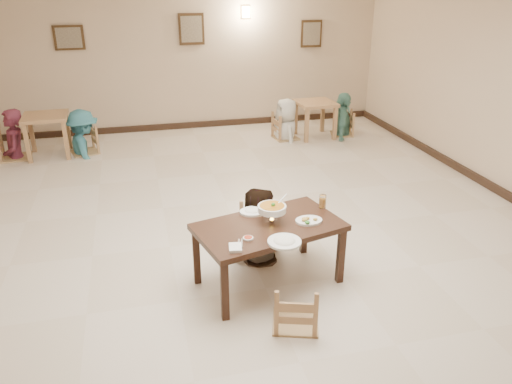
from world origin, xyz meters
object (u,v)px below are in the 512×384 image
object	(u,v)px
bg_chair_ll	(11,130)
bg_diner_c	(287,99)
chair_near	(297,283)
bg_table_right	(316,108)
bg_diner_d	(344,93)
bg_chair_lr	(82,128)
drink_glass	(323,202)
curry_warmer	(272,209)
bg_chair_rr	(343,113)
chair_far	(256,212)
bg_table_left	(46,123)
bg_chair_rl	(286,115)
bg_diner_b	(79,110)
main_table	(269,232)
bg_diner_a	(7,110)
main_diner	(255,189)

from	to	relation	value
bg_chair_ll	bg_diner_c	distance (m)	4.97
chair_near	bg_table_right	xyz separation A→B (m)	(2.19, 5.47, 0.13)
bg_diner_c	bg_diner_d	distance (m)	1.18
bg_chair_lr	bg_diner_d	bearing A→B (deg)	72.91
drink_glass	chair_near	bearing A→B (deg)	-121.79
curry_warmer	bg_chair_lr	distance (m)	5.26
bg_diner_c	bg_chair_rr	bearing A→B (deg)	86.32
bg_diner_c	bg_diner_d	world-z (taller)	bg_diner_d
curry_warmer	bg_chair_ll	world-z (taller)	bg_chair_ll
chair_far	bg_diner_d	world-z (taller)	bg_diner_d
bg_table_left	bg_chair_lr	size ratio (longest dim) A/B	0.81
curry_warmer	bg_chair_rl	xyz separation A→B (m)	(1.62, 4.73, -0.35)
chair_near	bg_diner_b	world-z (taller)	bg_diner_b
bg_chair_ll	bg_chair_rr	bearing A→B (deg)	-96.54
curry_warmer	bg_chair_rr	size ratio (longest dim) A/B	0.35
chair_near	curry_warmer	bearing A→B (deg)	-70.38
main_table	chair_near	bearing A→B (deg)	-99.33
curry_warmer	bg_table_right	xyz separation A→B (m)	(2.21, 4.70, -0.25)
bg_table_left	bg_diner_a	xyz separation A→B (m)	(-0.58, 0.00, 0.27)
drink_glass	bg_diner_c	xyz separation A→B (m)	(1.00, 4.52, 0.05)
drink_glass	bg_chair_lr	xyz separation A→B (m)	(-2.81, 4.57, -0.27)
curry_warmer	drink_glass	xyz separation A→B (m)	(0.62, 0.20, -0.08)
main_table	bg_diner_d	distance (m)	5.54
main_diner	bg_diner_d	xyz separation A→B (m)	(2.84, 4.18, 0.02)
main_table	drink_glass	bearing A→B (deg)	6.27
bg_chair_rr	chair_far	bearing A→B (deg)	-19.10
bg_chair_rl	curry_warmer	bearing A→B (deg)	154.08
main_diner	bg_table_left	bearing A→B (deg)	-45.00
bg_chair_lr	bg_chair_rr	bearing A→B (deg)	72.91
chair_far	bg_chair_ll	size ratio (longest dim) A/B	0.93
bg_chair_ll	bg_diner_b	world-z (taller)	bg_diner_b
bg_chair_lr	bg_chair_rl	xyz separation A→B (m)	(3.81, -0.05, 0.01)
bg_chair_lr	chair_far	bearing A→B (deg)	11.66
bg_table_left	bg_diner_c	distance (m)	4.39
bg_chair_rr	bg_diner_b	size ratio (longest dim) A/B	0.57
bg_table_right	bg_chair_ll	bearing A→B (deg)	179.24
chair_near	bg_chair_rl	bearing A→B (deg)	-88.12
bg_chair_rl	bg_table_left	bearing A→B (deg)	82.39
bg_chair_lr	bg_table_right	bearing A→B (deg)	72.74
bg_diner_b	chair_near	bearing A→B (deg)	-176.53
bg_chair_rr	bg_chair_lr	bearing A→B (deg)	-75.25
main_table	chair_near	world-z (taller)	chair_near
bg_diner_a	bg_diner_c	distance (m)	4.96
curry_warmer	bg_diner_c	world-z (taller)	bg_diner_c
bg_chair_rl	bg_diner_a	bearing A→B (deg)	82.44
curry_warmer	drink_glass	bearing A→B (deg)	18.00
bg_chair_rl	drink_glass	bearing A→B (deg)	160.57
bg_table_right	bg_diner_d	bearing A→B (deg)	0.44
chair_near	curry_warmer	world-z (taller)	curry_warmer
curry_warmer	bg_chair_ll	distance (m)	5.84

